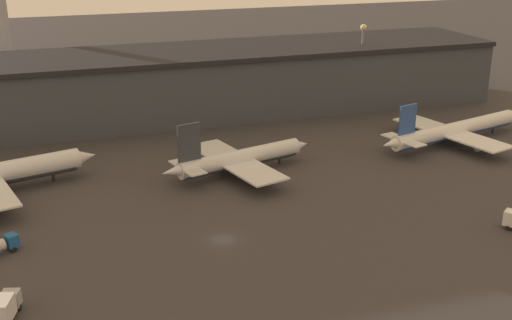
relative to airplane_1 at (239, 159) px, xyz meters
name	(u,v)px	position (x,y,z in m)	size (l,w,h in m)	color
ground	(223,240)	(-11.58, -28.24, -3.22)	(600.00, 600.00, 0.00)	#383538
terminal_building	(145,86)	(-11.58, 47.35, 5.71)	(198.60, 30.95, 17.79)	#3D424C
airplane_1	(239,159)	(0.00, 0.00, 0.00)	(35.37, 29.80, 12.87)	silver
airplane_2	(454,130)	(54.96, 2.63, -0.05)	(46.41, 31.63, 11.94)	white
service_vehicle_4	(5,307)	(-45.18, -41.31, -1.21)	(3.93, 6.42, 3.67)	#9EA3A8
lamp_post_1	(362,54)	(49.58, 41.08, 11.79)	(1.80, 1.80, 23.39)	slate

